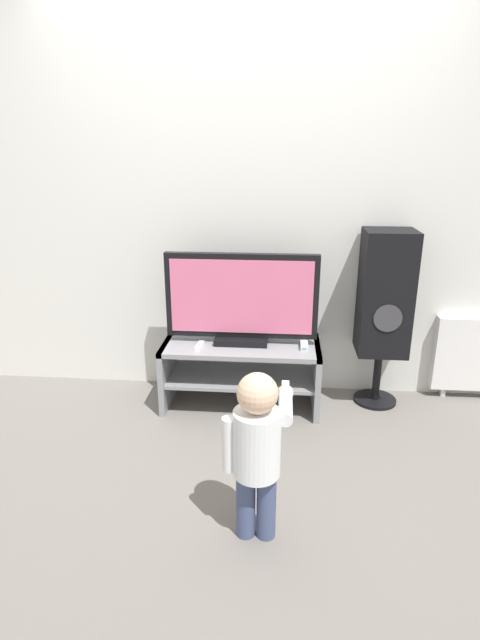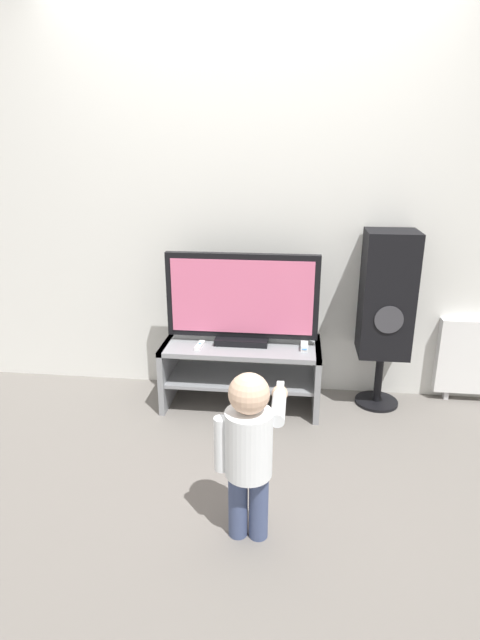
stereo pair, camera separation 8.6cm
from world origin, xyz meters
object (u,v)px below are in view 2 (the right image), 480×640
(child, at_px, (250,443))
(remote_primary, at_px, (200,345))
(television, at_px, (242,300))
(speaker_tower, at_px, (387,298))
(game_console, at_px, (304,343))

(child, bearing_deg, remote_primary, 111.29)
(television, xyz_separation_m, remote_primary, (-0.25, -0.12, -0.27))
(child, bearing_deg, speaker_tower, 60.51)
(child, bearing_deg, game_console, 78.84)
(remote_primary, xyz_separation_m, speaker_tower, (1.14, 0.21, 0.29))
(child, distance_m, speaker_tower, 1.50)
(game_console, height_order, speaker_tower, speaker_tower)
(remote_primary, height_order, speaker_tower, speaker_tower)
(game_console, distance_m, remote_primary, 0.66)
(television, xyz_separation_m, speaker_tower, (0.89, 0.09, 0.02))
(remote_primary, distance_m, speaker_tower, 1.20)
(television, height_order, game_console, television)
(remote_primary, bearing_deg, child, -68.71)
(television, distance_m, game_console, 0.48)
(remote_primary, relative_size, speaker_tower, 0.12)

